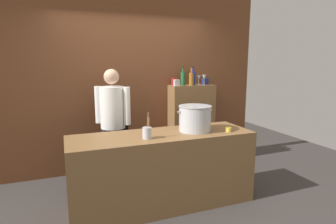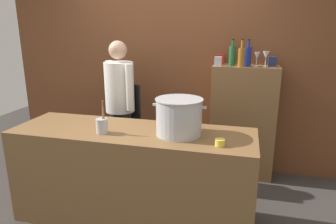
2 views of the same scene
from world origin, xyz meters
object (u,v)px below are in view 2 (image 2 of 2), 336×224
object	(u,v)px
chef	(120,101)
utensil_crock	(102,125)
wine_bottle_amber	(241,57)
wine_bottle_green	(232,55)
wine_glass_wide	(266,56)
wine_glass_tall	(257,56)
spice_tin_silver	(218,61)
wine_bottle_cobalt	(248,56)
stockpot_large	(179,117)
butter_jar	(220,143)
spice_tin_red	(221,59)
spice_tin_navy	(272,61)

from	to	relation	value
chef	utensil_crock	bearing A→B (deg)	139.61
wine_bottle_amber	wine_bottle_green	xyz separation A→B (m)	(-0.11, 0.10, 0.00)
utensil_crock	wine_bottle_green	distance (m)	1.76
wine_glass_wide	wine_glass_tall	world-z (taller)	wine_glass_wide
utensil_crock	spice_tin_silver	size ratio (longest dim) A/B	2.81
wine_bottle_cobalt	wine_glass_tall	distance (m)	0.10
wine_bottle_amber	spice_tin_silver	world-z (taller)	wine_bottle_amber
stockpot_large	butter_jar	bearing A→B (deg)	-26.39
spice_tin_red	stockpot_large	bearing A→B (deg)	-100.43
spice_tin_red	wine_bottle_cobalt	bearing A→B (deg)	-16.84
stockpot_large	wine_bottle_green	size ratio (longest dim) A/B	1.54
wine_bottle_green	spice_tin_red	xyz separation A→B (m)	(-0.13, 0.07, -0.06)
butter_jar	wine_bottle_green	distance (m)	1.49
stockpot_large	spice_tin_red	xyz separation A→B (m)	(0.23, 1.26, 0.37)
stockpot_large	wine_glass_tall	distance (m)	1.39
utensil_crock	spice_tin_silver	bearing A→B (deg)	54.79
butter_jar	wine_glass_tall	world-z (taller)	wine_glass_tall
butter_jar	wine_bottle_cobalt	world-z (taller)	wine_bottle_cobalt
utensil_crock	wine_glass_tall	bearing A→B (deg)	44.75
wine_glass_tall	spice_tin_silver	xyz separation A→B (m)	(-0.43, -0.05, -0.07)
stockpot_large	spice_tin_silver	xyz separation A→B (m)	(0.21, 1.11, 0.36)
wine_glass_tall	spice_tin_navy	world-z (taller)	wine_glass_tall
wine_bottle_cobalt	spice_tin_navy	world-z (taller)	wine_bottle_cobalt
utensil_crock	spice_tin_navy	bearing A→B (deg)	43.23
utensil_crock	spice_tin_red	size ratio (longest dim) A/B	2.43
utensil_crock	spice_tin_navy	world-z (taller)	spice_tin_navy
wine_bottle_green	spice_tin_red	bearing A→B (deg)	151.56
utensil_crock	wine_bottle_green	size ratio (longest dim) A/B	0.98
spice_tin_navy	stockpot_large	bearing A→B (deg)	-123.07
wine_bottle_cobalt	wine_glass_wide	xyz separation A→B (m)	(0.19, -0.03, 0.01)
wine_bottle_cobalt	spice_tin_silver	bearing A→B (deg)	-168.76
chef	wine_bottle_cobalt	world-z (taller)	wine_bottle_cobalt
utensil_crock	spice_tin_red	world-z (taller)	spice_tin_red
wine_bottle_cobalt	utensil_crock	bearing A→B (deg)	-132.65
butter_jar	spice_tin_navy	distance (m)	1.59
butter_jar	spice_tin_navy	bearing A→B (deg)	72.76
wine_glass_wide	wine_bottle_cobalt	bearing A→B (deg)	170.31
wine_bottle_green	wine_glass_wide	distance (m)	0.38
wine_bottle_amber	wine_bottle_green	distance (m)	0.15
butter_jar	wine_bottle_cobalt	size ratio (longest dim) A/B	0.26
chef	wine_bottle_green	world-z (taller)	wine_bottle_green
spice_tin_silver	wine_bottle_green	bearing A→B (deg)	30.06
wine_bottle_green	wine_glass_wide	xyz separation A→B (m)	(0.37, -0.06, 0.01)
utensil_crock	spice_tin_navy	size ratio (longest dim) A/B	2.79
butter_jar	wine_bottle_amber	xyz separation A→B (m)	(0.10, 1.28, 0.56)
utensil_crock	wine_glass_tall	xyz separation A→B (m)	(1.30, 1.29, 0.52)
wine_bottle_green	spice_tin_navy	world-z (taller)	wine_bottle_green
chef	spice_tin_red	xyz separation A→B (m)	(1.12, 0.47, 0.47)
chef	wine_bottle_amber	world-z (taller)	wine_bottle_amber
butter_jar	stockpot_large	bearing A→B (deg)	153.61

